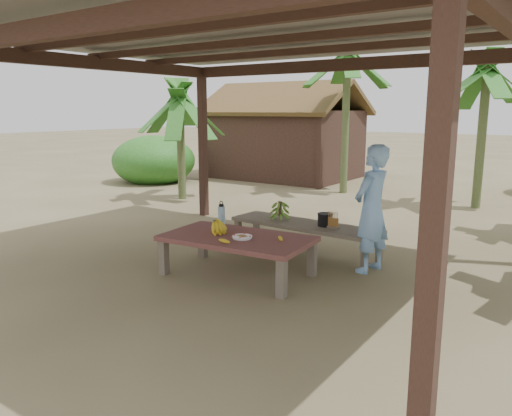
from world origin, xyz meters
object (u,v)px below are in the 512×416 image
Objects in this scene: work_table at (237,241)px; ripe_banana_bunch at (215,226)px; bench at (305,227)px; water_flask at (221,216)px; plate at (242,237)px; woman at (372,209)px; cooking_pot at (325,220)px.

ripe_banana_bunch is at bearing -179.74° from work_table.
water_flask is (-0.72, -0.98, 0.25)m from bench.
bench is at bearing 67.21° from ripe_banana_bunch.
plate is (0.12, -0.06, 0.08)m from work_table.
work_table is at bearing -97.76° from bench.
plate reaches higher than bench.
water_flask reaches higher than bench.
ripe_banana_bunch is (-0.33, -0.03, 0.16)m from work_table.
woman is at bearing -8.32° from bench.
cooking_pot is at bearing 72.97° from plate.
cooking_pot is (0.31, 0.01, 0.14)m from bench.
work_table is 1.72m from woman.
plate is 0.15× the size of woman.
woman is at bearing 23.80° from water_flask.
bench is 9.18× the size of plate.
ripe_banana_bunch is 0.38m from water_flask.
woman is at bearing 34.83° from work_table.
ripe_banana_bunch is at bearing -46.46° from woman.
water_flask reaches higher than work_table.
work_table is at bearing -40.96° from woman.
bench is 1.15m from woman.
plate is (-0.10, -1.34, 0.12)m from bench.
work_table is 9.38× the size of cooking_pot.
cooking_pot reaches higher than work_table.
ripe_banana_bunch is at bearing -110.61° from bench.
cooking_pot is (0.54, 1.30, 0.10)m from work_table.
bench is 11.03× the size of cooking_pot.
bench is at bearing 74.43° from work_table.
work_table is at bearing 154.40° from plate.
work_table reaches higher than bench.
ripe_banana_bunch is 0.87× the size of water_flask.
cooking_pot is 0.82m from woman.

